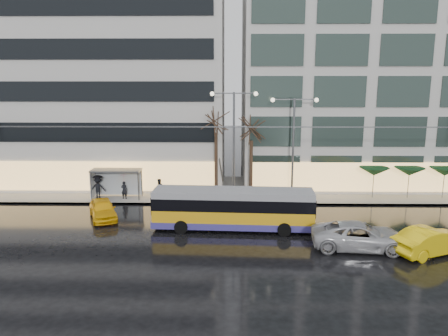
{
  "coord_description": "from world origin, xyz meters",
  "views": [
    {
      "loc": [
        1.73,
        -25.59,
        10.31
      ],
      "look_at": [
        1.27,
        5.0,
        3.96
      ],
      "focal_mm": 35.0,
      "sensor_mm": 36.0,
      "label": 1
    }
  ],
  "objects_px": {
    "street_lamp_near": "(234,130)",
    "bus_shelter": "(113,177)",
    "taxi_a": "(103,209)",
    "trolleybus": "(233,210)"
  },
  "relations": [
    {
      "from": "bus_shelter",
      "to": "trolleybus",
      "type": "bearing_deg",
      "value": -36.04
    },
    {
      "from": "bus_shelter",
      "to": "taxi_a",
      "type": "xyz_separation_m",
      "value": [
        0.63,
        -5.32,
        -1.22
      ]
    },
    {
      "from": "taxi_a",
      "to": "bus_shelter",
      "type": "bearing_deg",
      "value": 74.42
    },
    {
      "from": "street_lamp_near",
      "to": "taxi_a",
      "type": "height_order",
      "value": "street_lamp_near"
    },
    {
      "from": "trolleybus",
      "to": "bus_shelter",
      "type": "relative_size",
      "value": 2.64
    },
    {
      "from": "trolleybus",
      "to": "taxi_a",
      "type": "distance_m",
      "value": 9.94
    },
    {
      "from": "street_lamp_near",
      "to": "bus_shelter",
      "type": "bearing_deg",
      "value": -179.37
    },
    {
      "from": "street_lamp_near",
      "to": "taxi_a",
      "type": "xyz_separation_m",
      "value": [
        -9.76,
        -5.44,
        -5.25
      ]
    },
    {
      "from": "taxi_a",
      "to": "street_lamp_near",
      "type": "bearing_deg",
      "value": 6.82
    },
    {
      "from": "trolleybus",
      "to": "street_lamp_near",
      "type": "bearing_deg",
      "value": 89.41
    }
  ]
}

